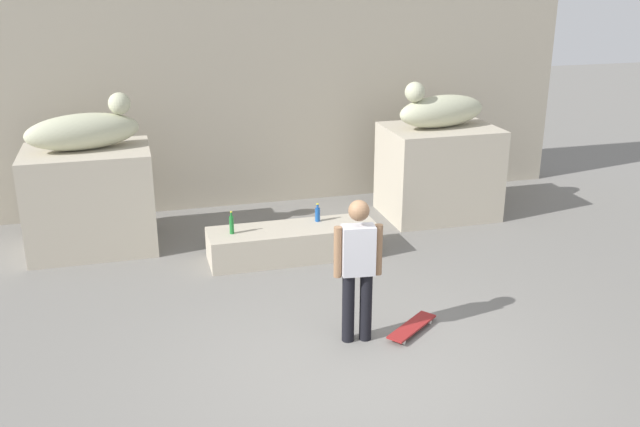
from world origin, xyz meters
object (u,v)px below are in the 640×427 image
(statue_reclining_right, at_px, (440,110))
(skateboard, at_px, (412,327))
(bottle_blue, at_px, (318,214))
(skater, at_px, (358,265))
(bottle_green, at_px, (232,224))
(statue_reclining_left, at_px, (85,130))

(statue_reclining_right, relative_size, skateboard, 2.22)
(statue_reclining_right, relative_size, bottle_blue, 6.15)
(bottle_blue, bearing_deg, skater, -95.80)
(bottle_blue, distance_m, bottle_green, 1.30)
(statue_reclining_right, bearing_deg, skateboard, 50.36)
(skater, distance_m, bottle_blue, 2.72)
(statue_reclining_left, xyz_separation_m, bottle_blue, (3.16, -1.02, -1.23))
(skater, bearing_deg, bottle_blue, -89.20)
(skater, distance_m, skateboard, 1.09)
(skater, xyz_separation_m, bottle_blue, (0.27, 2.68, -0.35))
(statue_reclining_left, relative_size, bottle_blue, 6.16)
(statue_reclining_right, bearing_deg, skater, 42.74)
(statue_reclining_left, xyz_separation_m, bottle_green, (1.87, -1.19, -1.20))
(statue_reclining_left, height_order, bottle_blue, statue_reclining_left)
(skater, height_order, bottle_blue, skater)
(skater, relative_size, bottle_green, 5.07)
(statue_reclining_right, xyz_separation_m, skateboard, (-1.94, -3.70, -1.73))
(statue_reclining_left, height_order, skateboard, statue_reclining_left)
(skater, height_order, bottle_green, skater)
(bottle_green, bearing_deg, statue_reclining_right, 17.96)
(statue_reclining_left, bearing_deg, bottle_green, -45.46)
(skater, height_order, skateboard, skater)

